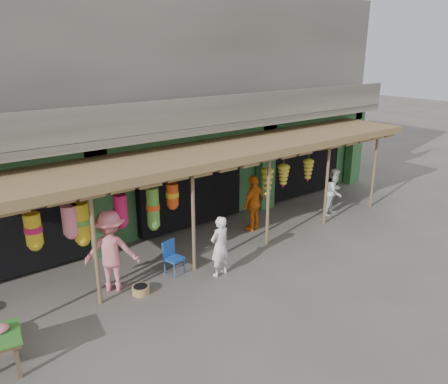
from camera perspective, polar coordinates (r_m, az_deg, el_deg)
ground at (r=12.22m, az=1.48°, el=-7.67°), size 80.00×80.00×0.00m
building at (r=15.19m, az=-10.29°, el=10.54°), size 16.40×6.80×7.00m
awning at (r=11.84m, az=-1.51°, el=4.76°), size 14.00×2.70×2.79m
blue_chair at (r=10.99m, az=-6.82°, el=-8.21°), size 0.48×0.49×0.84m
basket_mid at (r=9.78m, az=-27.26°, el=-16.45°), size 0.72×0.72×0.21m
basket_right at (r=10.41m, az=-10.82°, el=-12.44°), size 0.53×0.53×0.18m
person_front at (r=10.68m, az=-0.56°, el=-7.10°), size 0.60×0.43×1.54m
person_right at (r=14.95m, az=14.18°, el=0.01°), size 0.92×0.81×1.60m
person_vendor at (r=13.28m, az=3.91°, el=-1.43°), size 1.11×0.70×1.75m
person_shopper at (r=10.33m, az=-14.53°, el=-7.45°), size 1.44×1.30×1.94m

